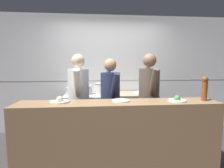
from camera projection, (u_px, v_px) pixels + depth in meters
The scene contains 16 objects.
ground_plane at pixel (117, 166), 2.63m from camera, with size 14.00×14.00×0.00m, color #383333.
wall_back_tiled at pixel (109, 74), 3.99m from camera, with size 8.00×0.06×2.60m.
oven_range at pixel (88, 116), 3.65m from camera, with size 0.94×0.71×0.90m.
prep_counter at pixel (133, 114), 3.74m from camera, with size 0.92×0.65×0.91m.
pass_counter at pixel (118, 138), 2.42m from camera, with size 2.73×0.45×1.01m.
stock_pot at pixel (73, 91), 3.60m from camera, with size 0.30×0.30×0.14m.
sauce_pot at pixel (86, 90), 3.65m from camera, with size 0.26×0.26×0.17m.
braising_pot at pixel (102, 88), 3.67m from camera, with size 0.30×0.30×0.23m.
mixing_bowl_steel at pixel (140, 91), 3.70m from camera, with size 0.29×0.29×0.08m.
plated_dish_main at pixel (60, 101), 2.34m from camera, with size 0.25×0.25×0.09m.
plated_dish_appetiser at pixel (121, 101), 2.41m from camera, with size 0.25×0.25×0.02m.
plated_dish_dessert at pixel (177, 100), 2.42m from camera, with size 0.25×0.25×0.09m.
pepper_mill at pixel (205, 88), 2.43m from camera, with size 0.08×0.08×0.34m.
chef_head_cook at pixel (79, 99), 2.93m from camera, with size 0.35×0.73×1.69m.
chef_sous at pixel (110, 101), 2.99m from camera, with size 0.40×0.70×1.61m.
chef_line at pixel (149, 98), 2.99m from camera, with size 0.35×0.74×1.70m.
Camera 1 is at (-0.30, -2.45, 1.52)m, focal length 28.00 mm.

